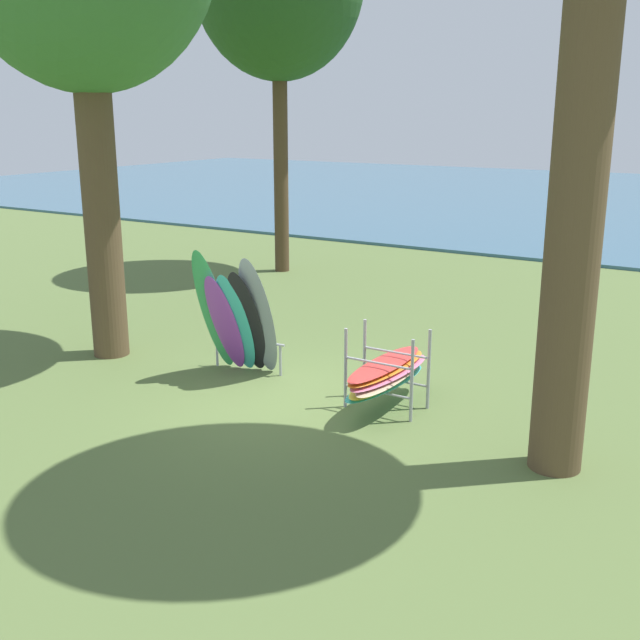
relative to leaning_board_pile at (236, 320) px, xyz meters
The scene contains 4 objects.
ground_plane 1.64m from the leaning_board_pile, 22.49° to the right, with size 80.00×80.00×0.00m, color #566B38.
lake_water 31.02m from the leaning_board_pile, 87.78° to the left, with size 80.00×36.00×0.10m, color #38607A.
leaning_board_pile is the anchor object (origin of this frame).
board_storage_rack 2.87m from the leaning_board_pile, ahead, with size 1.15×2.13×1.25m.
Camera 1 is at (6.53, -9.38, 4.38)m, focal length 43.12 mm.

